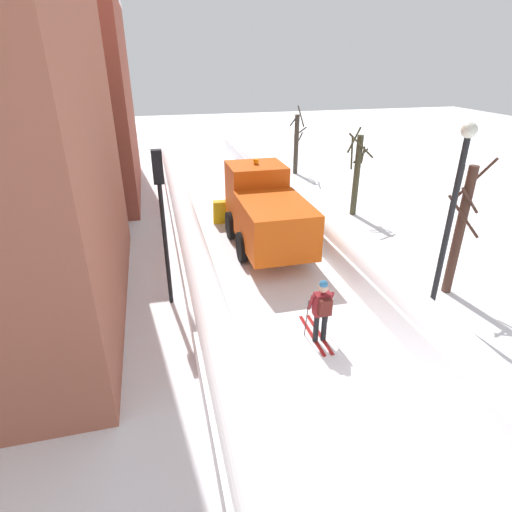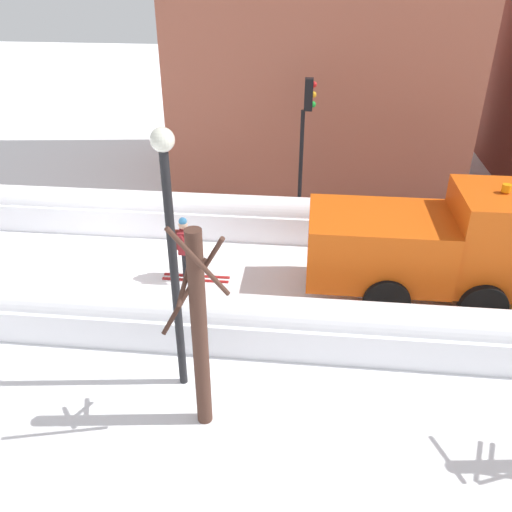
{
  "view_description": "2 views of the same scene",
  "coord_description": "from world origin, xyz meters",
  "px_view_note": "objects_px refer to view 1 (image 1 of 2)",
  "views": [
    {
      "loc": [
        -3.68,
        -5.6,
        6.77
      ],
      "look_at": [
        -0.79,
        6.04,
        0.97
      ],
      "focal_mm": 29.2,
      "sensor_mm": 36.0,
      "label": 1
    },
    {
      "loc": [
        12.07,
        5.78,
        7.72
      ],
      "look_at": [
        1.13,
        4.62,
        1.41
      ],
      "focal_mm": 37.62,
      "sensor_mm": 36.0,
      "label": 2
    }
  ],
  "objects_px": {
    "street_lamp": "(454,198)",
    "bare_tree_near": "(460,229)",
    "bare_tree_far": "(296,143)",
    "plow_truck": "(265,210)",
    "traffic_light_pole": "(161,201)",
    "bare_tree_mid": "(357,173)",
    "skier": "(322,308)"
  },
  "relations": [
    {
      "from": "skier",
      "to": "bare_tree_near",
      "type": "bearing_deg",
      "value": 16.36
    },
    {
      "from": "street_lamp",
      "to": "bare_tree_far",
      "type": "relative_size",
      "value": 1.28
    },
    {
      "from": "traffic_light_pole",
      "to": "bare_tree_far",
      "type": "bearing_deg",
      "value": 57.56
    },
    {
      "from": "traffic_light_pole",
      "to": "bare_tree_mid",
      "type": "xyz_separation_m",
      "value": [
        8.79,
        5.73,
        -1.22
      ]
    },
    {
      "from": "plow_truck",
      "to": "bare_tree_mid",
      "type": "xyz_separation_m",
      "value": [
        4.97,
        2.48,
        0.49
      ]
    },
    {
      "from": "street_lamp",
      "to": "bare_tree_near",
      "type": "bearing_deg",
      "value": 33.32
    },
    {
      "from": "skier",
      "to": "bare_tree_mid",
      "type": "bearing_deg",
      "value": 59.44
    },
    {
      "from": "traffic_light_pole",
      "to": "street_lamp",
      "type": "distance_m",
      "value": 7.88
    },
    {
      "from": "plow_truck",
      "to": "skier",
      "type": "xyz_separation_m",
      "value": [
        -0.17,
        -6.23,
        -0.48
      ]
    },
    {
      "from": "skier",
      "to": "street_lamp",
      "type": "relative_size",
      "value": 0.34
    },
    {
      "from": "plow_truck",
      "to": "bare_tree_near",
      "type": "height_order",
      "value": "bare_tree_near"
    },
    {
      "from": "bare_tree_near",
      "to": "bare_tree_mid",
      "type": "height_order",
      "value": "bare_tree_near"
    },
    {
      "from": "bare_tree_near",
      "to": "street_lamp",
      "type": "bearing_deg",
      "value": -146.68
    },
    {
      "from": "skier",
      "to": "bare_tree_far",
      "type": "bearing_deg",
      "value": 73.29
    },
    {
      "from": "traffic_light_pole",
      "to": "bare_tree_near",
      "type": "relative_size",
      "value": 1.06
    },
    {
      "from": "bare_tree_near",
      "to": "bare_tree_far",
      "type": "xyz_separation_m",
      "value": [
        0.08,
        15.09,
        -0.23
      ]
    },
    {
      "from": "street_lamp",
      "to": "skier",
      "type": "bearing_deg",
      "value": -168.38
    },
    {
      "from": "traffic_light_pole",
      "to": "bare_tree_near",
      "type": "height_order",
      "value": "traffic_light_pole"
    },
    {
      "from": "bare_tree_far",
      "to": "bare_tree_near",
      "type": "bearing_deg",
      "value": -90.32
    },
    {
      "from": "bare_tree_near",
      "to": "traffic_light_pole",
      "type": "bearing_deg",
      "value": 169.76
    },
    {
      "from": "traffic_light_pole",
      "to": "bare_tree_near",
      "type": "distance_m",
      "value": 8.73
    },
    {
      "from": "plow_truck",
      "to": "bare_tree_near",
      "type": "relative_size",
      "value": 1.4
    },
    {
      "from": "bare_tree_far",
      "to": "plow_truck",
      "type": "bearing_deg",
      "value": -114.93
    },
    {
      "from": "plow_truck",
      "to": "bare_tree_near",
      "type": "bearing_deg",
      "value": -45.57
    },
    {
      "from": "skier",
      "to": "traffic_light_pole",
      "type": "height_order",
      "value": "traffic_light_pole"
    },
    {
      "from": "street_lamp",
      "to": "bare_tree_near",
      "type": "distance_m",
      "value": 1.67
    },
    {
      "from": "bare_tree_near",
      "to": "bare_tree_far",
      "type": "distance_m",
      "value": 15.1
    },
    {
      "from": "skier",
      "to": "bare_tree_near",
      "type": "height_order",
      "value": "bare_tree_near"
    },
    {
      "from": "street_lamp",
      "to": "bare_tree_near",
      "type": "height_order",
      "value": "street_lamp"
    },
    {
      "from": "bare_tree_near",
      "to": "bare_tree_far",
      "type": "bearing_deg",
      "value": 89.68
    },
    {
      "from": "bare_tree_far",
      "to": "skier",
      "type": "bearing_deg",
      "value": -106.71
    },
    {
      "from": "plow_truck",
      "to": "bare_tree_far",
      "type": "distance_m",
      "value": 11.36
    }
  ]
}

